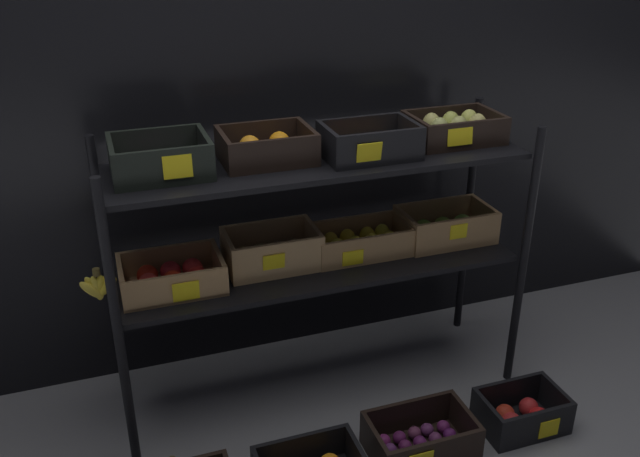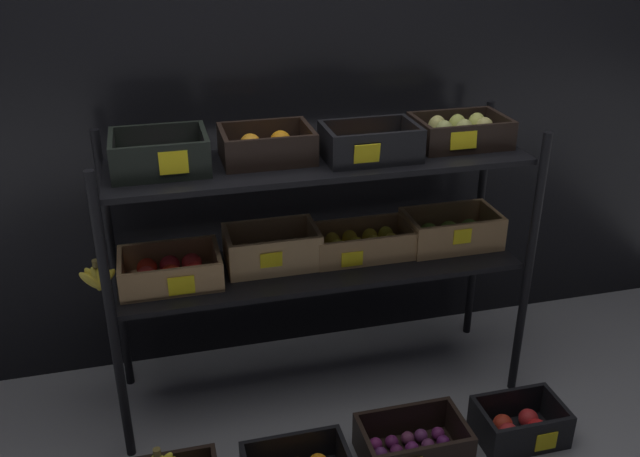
# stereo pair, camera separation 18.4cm
# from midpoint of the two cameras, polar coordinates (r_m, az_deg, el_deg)

# --- Properties ---
(ground_plane) EXTENTS (10.00, 10.00, 0.00)m
(ground_plane) POSITION_cam_midpoint_polar(r_m,az_deg,el_deg) (2.84, 1.90, -12.83)
(ground_plane) COLOR gray
(storefront_wall) EXTENTS (3.88, 0.12, 1.80)m
(storefront_wall) POSITION_cam_midpoint_polar(r_m,az_deg,el_deg) (2.77, -0.19, 7.28)
(storefront_wall) COLOR black
(storefront_wall) RESTS_ON ground_plane
(display_rack) EXTENTS (1.60, 0.44, 1.08)m
(display_rack) POSITION_cam_midpoint_polar(r_m,az_deg,el_deg) (2.46, 2.12, 1.35)
(display_rack) COLOR black
(display_rack) RESTS_ON ground_plane
(crate_ground_plum) EXTENTS (0.37, 0.24, 0.14)m
(crate_ground_plum) POSITION_cam_midpoint_polar(r_m,az_deg,el_deg) (2.54, 9.82, -17.39)
(crate_ground_plum) COLOR black
(crate_ground_plum) RESTS_ON ground_plane
(crate_ground_apple_red) EXTENTS (0.31, 0.21, 0.14)m
(crate_ground_apple_red) POSITION_cam_midpoint_polar(r_m,az_deg,el_deg) (2.70, 18.15, -15.28)
(crate_ground_apple_red) COLOR black
(crate_ground_apple_red) RESTS_ON ground_plane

